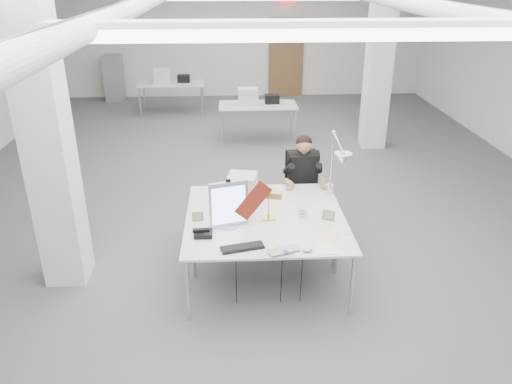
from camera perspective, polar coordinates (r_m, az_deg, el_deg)
room_shell at (r=7.43m, az=0.21°, el=11.48°), size 10.04×14.04×3.24m
desk_main at (r=5.30m, az=1.41°, el=-5.12°), size 1.80×0.90×0.02m
desk_second at (r=6.09m, az=0.77°, el=-0.96°), size 1.80×0.90×0.02m
bg_desk_a at (r=10.44m, az=0.21°, el=9.89°), size 1.60×0.80×0.02m
bg_desk_b at (r=12.65m, az=-9.66°, el=12.12°), size 1.60×0.80×0.02m
filing_cabinet at (r=14.36m, az=-15.93°, el=12.41°), size 0.45×0.55×1.20m
office_chair at (r=6.88m, az=5.23°, el=0.27°), size 0.58×0.58×1.11m
seated_person at (r=6.70m, az=5.40°, el=2.80°), size 0.56×0.68×0.97m
monitor at (r=5.36m, az=-3.13°, el=-1.42°), size 0.42×0.15×0.53m
pennant at (r=5.31m, az=-0.31°, el=-1.01°), size 0.42×0.08×0.45m
keyboard at (r=5.06m, az=-1.57°, el=-6.36°), size 0.46×0.25×0.02m
laptop at (r=4.97m, az=3.44°, el=-6.97°), size 0.39×0.32×0.03m
mouse at (r=5.02m, az=5.89°, el=-6.60°), size 0.11×0.08×0.04m
bankers_lamp at (r=5.56m, az=1.44°, el=-1.47°), size 0.33×0.20×0.35m
desk_phone at (r=5.30m, az=-6.04°, el=-4.77°), size 0.19×0.17×0.05m
picture_frame_left at (r=5.61m, az=-6.67°, el=-2.77°), size 0.13×0.04×0.10m
picture_frame_right at (r=5.65m, az=8.28°, el=-2.64°), size 0.14×0.10×0.11m
desk_clock at (r=5.67m, az=5.34°, el=-2.43°), size 0.10×0.04×0.10m
paper_stack_a at (r=5.13m, az=8.05°, el=-6.24°), size 0.19×0.28×0.01m
paper_stack_b at (r=5.30m, az=8.17°, el=-5.16°), size 0.27×0.31×0.01m
paper_stack_c at (r=5.45m, az=9.75°, el=-4.38°), size 0.22×0.17×0.01m
beige_monitor at (r=6.03m, az=-1.56°, el=0.56°), size 0.39×0.38×0.32m
architect_lamp at (r=5.93m, az=9.10°, el=2.42°), size 0.26×0.65×0.82m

